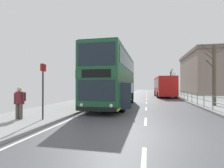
# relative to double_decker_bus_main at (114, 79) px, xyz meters

# --- Properties ---
(ground) EXTENTS (15.80, 140.00, 0.20)m
(ground) POSITION_rel_double_decker_bus_main_xyz_m (2.03, -8.39, -2.35)
(ground) COLOR #4C4C51
(double_decker_bus_main) EXTENTS (3.25, 10.48, 4.58)m
(double_decker_bus_main) POSITION_rel_double_decker_bus_main_xyz_m (0.00, 0.00, 0.00)
(double_decker_bus_main) COLOR #19512D
(double_decker_bus_main) RESTS_ON ground
(background_bus_far_lane) EXTENTS (2.89, 9.29, 3.14)m
(background_bus_far_lane) POSITION_rel_double_decker_bus_main_xyz_m (5.50, 14.00, -0.68)
(background_bus_far_lane) COLOR red
(background_bus_far_lane) RESTS_ON ground
(pedestrian_railing_far_kerb) EXTENTS (0.05, 31.93, 0.99)m
(pedestrian_railing_far_kerb) POSITION_rel_double_decker_bus_main_xyz_m (7.20, 4.73, -1.58)
(pedestrian_railing_far_kerb) COLOR #236B4C
(pedestrian_railing_far_kerb) RESTS_ON ground
(pedestrian_companion) EXTENTS (0.55, 0.55, 1.59)m
(pedestrian_companion) POSITION_rel_double_decker_bus_main_xyz_m (-3.40, -7.19, -1.33)
(pedestrian_companion) COLOR #4C473D
(pedestrian_companion) RESTS_ON ground
(bus_stop_sign_near) EXTENTS (0.08, 0.44, 2.75)m
(bus_stop_sign_near) POSITION_rel_double_decker_bus_main_xyz_m (-2.21, -7.03, -0.56)
(bus_stop_sign_near) COLOR #2D2D33
(bus_stop_sign_near) RESTS_ON ground
(bare_tree_far_00) EXTENTS (2.28, 2.30, 5.48)m
(bare_tree_far_00) POSITION_rel_double_decker_bus_main_xyz_m (8.10, 26.58, 0.49)
(bare_tree_far_00) COLOR #4C3D2D
(bare_tree_far_00) RESTS_ON ground
(bare_tree_far_01) EXTENTS (3.01, 1.29, 5.40)m
(bare_tree_far_01) POSITION_rel_double_decker_bus_main_xyz_m (8.34, 1.23, 0.44)
(bare_tree_far_01) COLOR brown
(bare_tree_far_01) RESTS_ON ground
(background_building_00) EXTENTS (10.25, 17.16, 8.99)m
(background_building_00) POSITION_rel_double_decker_bus_main_xyz_m (16.49, 26.43, 2.13)
(background_building_00) COLOR slate
(background_building_00) RESTS_ON ground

